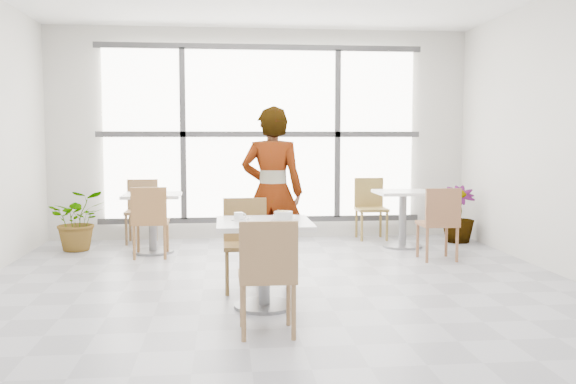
{
  "coord_description": "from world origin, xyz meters",
  "views": [
    {
      "loc": [
        -0.55,
        -5.58,
        1.47
      ],
      "look_at": [
        0.0,
        -0.3,
        1.0
      ],
      "focal_mm": 39.35,
      "sensor_mm": 36.0,
      "label": 1
    }
  ],
  "objects": [
    {
      "name": "bg_chair_right_near",
      "position": [
        1.99,
        1.56,
        0.5
      ],
      "size": [
        0.42,
        0.42,
        0.87
      ],
      "rotation": [
        0.0,
        0.0,
        3.14
      ],
      "color": "#8E5C3C",
      "rests_on": "ground"
    },
    {
      "name": "main_table",
      "position": [
        -0.2,
        -0.26,
        0.52
      ],
      "size": [
        0.8,
        0.8,
        0.75
      ],
      "color": "silver",
      "rests_on": "ground"
    },
    {
      "name": "wall_back",
      "position": [
        0.0,
        3.5,
        1.5
      ],
      "size": [
        6.0,
        0.0,
        6.0
      ],
      "primitive_type": "plane",
      "rotation": [
        1.57,
        0.0,
        0.0
      ],
      "color": "silver",
      "rests_on": "ground"
    },
    {
      "name": "chair_far",
      "position": [
        -0.34,
        0.44,
        0.5
      ],
      "size": [
        0.42,
        0.42,
        0.87
      ],
      "color": "olive",
      "rests_on": "ground"
    },
    {
      "name": "bg_table_left",
      "position": [
        -1.43,
        2.45,
        0.49
      ],
      "size": [
        0.7,
        0.7,
        0.75
      ],
      "color": "white",
      "rests_on": "ground"
    },
    {
      "name": "coffee_cup",
      "position": [
        -0.41,
        -0.19,
        0.78
      ],
      "size": [
        0.16,
        0.13,
        0.07
      ],
      "color": "white",
      "rests_on": "main_table"
    },
    {
      "name": "wall_front",
      "position": [
        0.0,
        -3.5,
        1.5
      ],
      "size": [
        6.0,
        0.0,
        6.0
      ],
      "primitive_type": "plane",
      "rotation": [
        -1.57,
        0.0,
        0.0
      ],
      "color": "silver",
      "rests_on": "ground"
    },
    {
      "name": "bg_chair_left_far",
      "position": [
        -1.67,
        3.28,
        0.5
      ],
      "size": [
        0.42,
        0.42,
        0.87
      ],
      "color": "olive",
      "rests_on": "ground"
    },
    {
      "name": "person",
      "position": [
        -0.04,
        0.94,
        0.89
      ],
      "size": [
        0.72,
        0.54,
        1.78
      ],
      "primitive_type": "imported",
      "rotation": [
        0.0,
        0.0,
        2.95
      ],
      "color": "black",
      "rests_on": "ground"
    },
    {
      "name": "bg_chair_left_near",
      "position": [
        -1.42,
        2.08,
        0.5
      ],
      "size": [
        0.42,
        0.42,
        0.87
      ],
      "rotation": [
        0.0,
        0.0,
        3.14
      ],
      "color": "olive",
      "rests_on": "ground"
    },
    {
      "name": "plant_right",
      "position": [
        2.7,
        2.82,
        0.39
      ],
      "size": [
        0.5,
        0.5,
        0.78
      ],
      "primitive_type": "imported",
      "rotation": [
        0.0,
        0.0,
        -0.14
      ],
      "color": "#48713E",
      "rests_on": "ground"
    },
    {
      "name": "floor",
      "position": [
        0.0,
        0.0,
        0.0
      ],
      "size": [
        7.0,
        7.0,
        0.0
      ],
      "primitive_type": "plane",
      "color": "#9E9EA5",
      "rests_on": "ground"
    },
    {
      "name": "chair_near",
      "position": [
        -0.23,
        -1.06,
        0.5
      ],
      "size": [
        0.42,
        0.42,
        0.87
      ],
      "rotation": [
        0.0,
        0.0,
        3.14
      ],
      "color": "#9B734A",
      "rests_on": "ground"
    },
    {
      "name": "oatmeal_bowl",
      "position": [
        -0.04,
        -0.27,
        0.79
      ],
      "size": [
        0.21,
        0.21,
        0.09
      ],
      "color": "silver",
      "rests_on": "main_table"
    },
    {
      "name": "bg_chair_right_far",
      "position": [
        1.56,
        3.28,
        0.5
      ],
      "size": [
        0.42,
        0.42,
        0.87
      ],
      "color": "olive",
      "rests_on": "ground"
    },
    {
      "name": "window",
      "position": [
        0.0,
        3.44,
        1.5
      ],
      "size": [
        4.6,
        0.07,
        2.52
      ],
      "color": "white",
      "rests_on": "ground"
    },
    {
      "name": "plant_left",
      "position": [
        -2.41,
        2.72,
        0.39
      ],
      "size": [
        0.83,
        0.76,
        0.78
      ],
      "primitive_type": "imported",
      "rotation": [
        0.0,
        0.0,
        0.23
      ],
      "color": "#567B3A",
      "rests_on": "ground"
    },
    {
      "name": "bg_table_right",
      "position": [
        1.82,
        2.52,
        0.49
      ],
      "size": [
        0.7,
        0.7,
        0.75
      ],
      "color": "white",
      "rests_on": "ground"
    }
  ]
}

